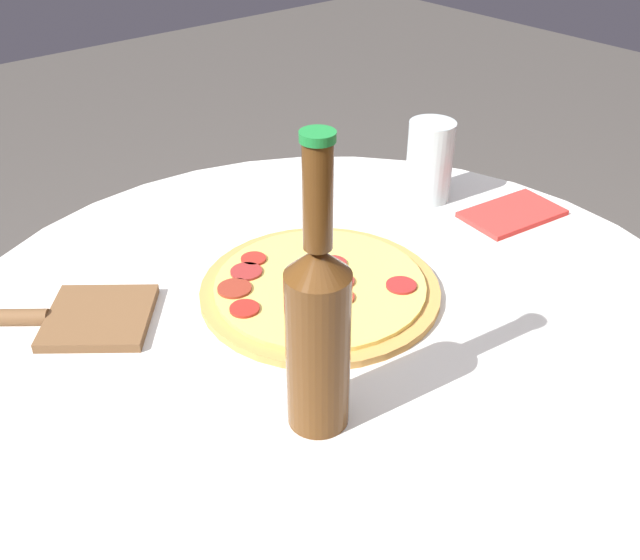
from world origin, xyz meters
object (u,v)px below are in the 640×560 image
(beer_bottle, at_px, (318,328))
(pizza_paddle, at_px, (73,317))
(pizza, at_px, (319,288))
(drinking_glass, at_px, (430,161))

(beer_bottle, distance_m, pizza_paddle, 0.36)
(pizza, height_order, beer_bottle, beer_bottle)
(beer_bottle, height_order, pizza_paddle, beer_bottle)
(pizza, distance_m, drinking_glass, 0.32)
(pizza_paddle, distance_m, drinking_glass, 0.58)
(beer_bottle, height_order, drinking_glass, beer_bottle)
(pizza, bearing_deg, beer_bottle, 49.75)
(beer_bottle, relative_size, pizza_paddle, 1.28)
(pizza_paddle, bearing_deg, beer_bottle, 150.22)
(pizza, xyz_separation_m, beer_bottle, (0.15, 0.17, 0.11))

